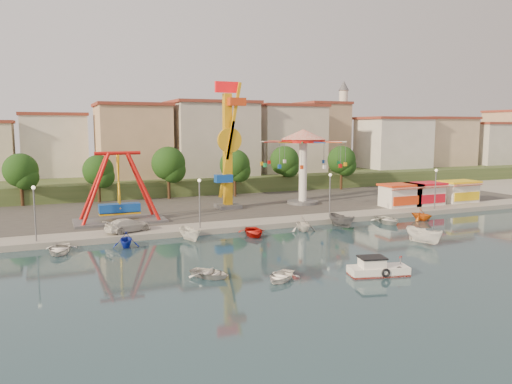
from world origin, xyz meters
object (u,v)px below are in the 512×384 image
wave_swinger (303,150)px  pirate_ship_ride (119,189)px  kamikaze_tower (229,148)px  cabin_motorboat (377,270)px  van (128,225)px  rowboat_a (210,273)px  skiff (424,236)px

wave_swinger → pirate_ship_ride: bearing=-171.0°
kamikaze_tower → cabin_motorboat: (0.83, -30.93, -8.18)m
van → rowboat_a: bearing=169.8°
kamikaze_tower → skiff: bearing=-64.9°
wave_swinger → van: (-25.60, -9.86, -6.90)m
cabin_motorboat → skiff: 12.48m
kamikaze_tower → skiff: (11.33, -24.20, -7.78)m
skiff → pirate_ship_ride: bearing=135.0°
skiff → van: size_ratio=0.89×
pirate_ship_ride → van: pirate_ship_ride is taller
wave_swinger → van: bearing=-158.9°
rowboat_a → skiff: skiff is taller
kamikaze_tower → wave_swinger: (10.88, -0.19, -0.41)m
pirate_ship_ride → wave_swinger: wave_swinger is taller
pirate_ship_ride → skiff: bearing=-37.4°
wave_swinger → kamikaze_tower: bearing=179.0°
kamikaze_tower → cabin_motorboat: 32.00m
wave_swinger → cabin_motorboat: wave_swinger is taller
wave_swinger → rowboat_a: (-22.05, -26.34, -7.85)m
pirate_ship_ride → kamikaze_tower: kamikaze_tower is taller
cabin_motorboat → skiff: size_ratio=1.13×
pirate_ship_ride → skiff: (26.05, -19.94, -3.57)m
pirate_ship_ride → wave_swinger: (25.60, 4.07, 3.80)m
kamikaze_tower → cabin_motorboat: kamikaze_tower is taller
pirate_ship_ride → wave_swinger: bearing=9.0°
skiff → van: (-26.05, 14.15, 0.47)m
rowboat_a → van: 16.88m
kamikaze_tower → wave_swinger: kamikaze_tower is taller
pirate_ship_ride → skiff: size_ratio=2.36×
kamikaze_tower → skiff: 27.83m
kamikaze_tower → rowboat_a: (-11.17, -26.52, -8.26)m
pirate_ship_ride → rowboat_a: 22.91m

